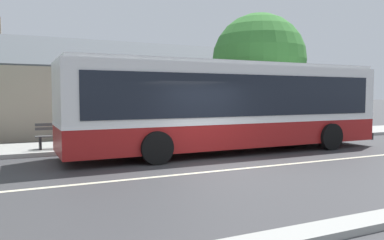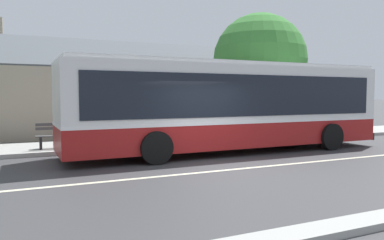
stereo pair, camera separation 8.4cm
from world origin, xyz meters
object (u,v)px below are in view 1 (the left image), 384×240
transit_bus (230,104)px  street_tree_primary (257,63)px  bench_by_building (60,137)px  bus_stop_sign (324,104)px

transit_bus → street_tree_primary: size_ratio=1.97×
transit_bus → bench_by_building: (-5.63, 2.39, -1.16)m
transit_bus → bus_stop_sign: transit_bus is taller
street_tree_primary → bus_stop_sign: bearing=-35.2°
street_tree_primary → bus_stop_sign: 3.82m
street_tree_primary → bus_stop_sign: size_ratio=2.54×
bench_by_building → bus_stop_sign: (12.16, -0.30, 1.07)m
street_tree_primary → bench_by_building: bearing=-170.7°
street_tree_primary → transit_bus: bearing=-134.5°
transit_bus → street_tree_primary: bearing=45.5°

